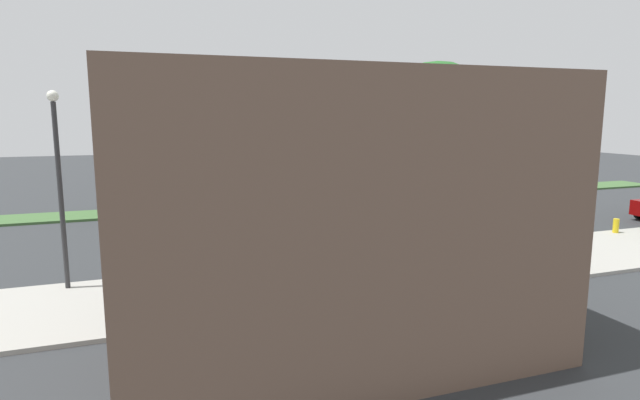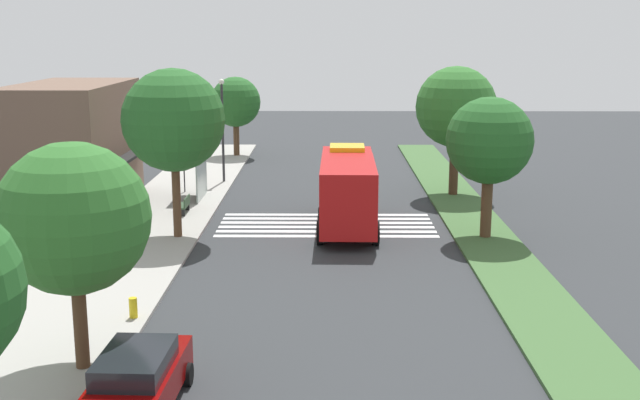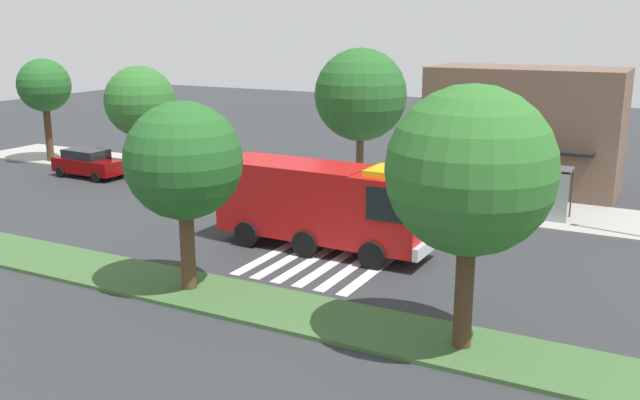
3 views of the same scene
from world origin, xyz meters
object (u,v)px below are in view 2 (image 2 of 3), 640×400
object	(u,v)px
bench_near_shelter	(184,205)
sidewalk_tree_west	(73,219)
median_tree_far_west	(489,141)
median_tree_west	(456,107)
bus_stop_shelter	(195,168)
sidewalk_tree_east	(236,102)
sidewalk_tree_center	(174,120)
fire_hydrant	(133,308)
fire_truck	(347,187)
street_lamp	(222,122)
parked_car_mid	(138,379)

from	to	relation	value
bench_near_shelter	sidewalk_tree_west	xyz separation A→B (m)	(-19.62, -0.54, 3.96)
median_tree_far_west	median_tree_west	xyz separation A→B (m)	(9.87, 0.00, 0.62)
bus_stop_shelter	sidewalk_tree_east	distance (m)	16.16
sidewalk_tree_east	bench_near_shelter	bearing A→B (deg)	178.44
sidewalk_tree_center	fire_hydrant	bearing A→B (deg)	-177.36
fire_truck	sidewalk_tree_center	distance (m)	9.14
street_lamp	median_tree_far_west	world-z (taller)	median_tree_far_west
fire_truck	sidewalk_tree_center	world-z (taller)	sidewalk_tree_center
sidewalk_tree_west	sidewalk_tree_center	distance (m)	14.89
sidewalk_tree_center	parked_car_mid	bearing A→B (deg)	-172.75
median_tree_west	sidewalk_tree_center	bearing A→B (deg)	124.39
median_tree_far_west	fire_truck	bearing A→B (deg)	70.99
sidewalk_tree_west	sidewalk_tree_center	bearing A→B (deg)	0.00
street_lamp	fire_hydrant	size ratio (longest dim) A/B	9.37
parked_car_mid	bench_near_shelter	size ratio (longest dim) A/B	2.93
median_tree_far_west	fire_hydrant	world-z (taller)	median_tree_far_west
fire_truck	sidewalk_tree_west	world-z (taller)	sidewalk_tree_west
median_tree_west	sidewalk_tree_east	bearing A→B (deg)	44.60
sidewalk_tree_center	fire_hydrant	distance (m)	12.01
street_lamp	sidewalk_tree_center	xyz separation A→B (m)	(-13.88, 0.40, 1.65)
parked_car_mid	sidewalk_tree_east	xyz separation A→B (m)	(42.04, 2.20, 3.37)
sidewalk_tree_west	sidewalk_tree_center	xyz separation A→B (m)	(14.85, 0.00, 1.08)
median_tree_far_west	street_lamp	bearing A→B (deg)	45.83
fire_truck	bench_near_shelter	distance (m)	9.08
bus_stop_shelter	sidewalk_tree_east	world-z (taller)	sidewalk_tree_east
sidewalk_tree_center	median_tree_far_west	distance (m)	14.61
bus_stop_shelter	sidewalk_tree_east	xyz separation A→B (m)	(15.98, -0.55, 2.38)
bus_stop_shelter	fire_hydrant	world-z (taller)	bus_stop_shelter
sidewalk_tree_center	bench_near_shelter	bearing A→B (deg)	6.49
fire_truck	bench_near_shelter	bearing A→B (deg)	75.08
fire_truck	sidewalk_tree_west	xyz separation A→B (m)	(-17.19, 8.08, 2.49)
fire_truck	fire_hydrant	xyz separation A→B (m)	(-13.18, 7.58, -1.57)
street_lamp	median_tree_west	world-z (taller)	median_tree_west
sidewalk_tree_east	median_tree_far_west	distance (m)	28.63
sidewalk_tree_center	fire_truck	bearing A→B (deg)	-73.84
sidewalk_tree_east	fire_hydrant	world-z (taller)	sidewalk_tree_east
bus_stop_shelter	sidewalk_tree_center	xyz separation A→B (m)	(-8.78, -0.55, 3.75)
bus_stop_shelter	street_lamp	distance (m)	5.60
street_lamp	sidewalk_tree_east	distance (m)	10.89
sidewalk_tree_center	median_tree_west	xyz separation A→B (m)	(9.97, -14.57, -0.34)
bus_stop_shelter	bench_near_shelter	size ratio (longest dim) A/B	2.19
bus_stop_shelter	street_lamp	xyz separation A→B (m)	(5.10, -0.95, 2.10)
fire_truck	fire_hydrant	world-z (taller)	fire_truck
parked_car_mid	median_tree_west	distance (m)	30.26
fire_truck	sidewalk_tree_east	xyz separation A→B (m)	(22.41, 8.08, 2.20)
parked_car_mid	median_tree_west	size ratio (longest dim) A/B	0.62
sidewalk_tree_east	median_tree_west	world-z (taller)	median_tree_west
bus_stop_shelter	fire_truck	bearing A→B (deg)	-126.67
parked_car_mid	median_tree_far_west	world-z (taller)	median_tree_far_west
sidewalk_tree_west	sidewalk_tree_center	size ratio (longest dim) A/B	0.83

